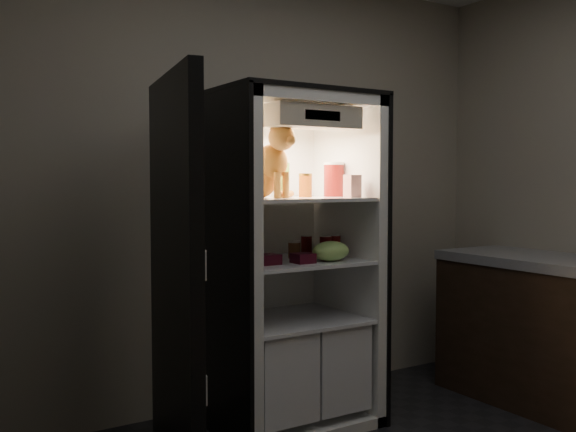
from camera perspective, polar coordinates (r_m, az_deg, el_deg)
name	(u,v)px	position (r m, az deg, el deg)	size (l,w,h in m)	color
room_shell	(476,118)	(2.58, 16.41, 8.34)	(3.60, 3.60, 3.60)	white
refrigerator	(286,284)	(3.68, -0.17, -6.09)	(0.90, 0.72, 1.88)	white
fridge_door	(175,286)	(2.90, -10.01, -6.18)	(0.21, 0.87, 1.85)	black
tabby_cat	(265,168)	(3.48, -2.03, 4.25)	(0.39, 0.42, 0.43)	orange
parmesan_shaker	(283,180)	(3.64, -0.44, 3.22)	(0.07, 0.07, 0.19)	#227D23
mayo_tub	(279,185)	(3.73, -0.79, 2.78)	(0.10, 0.10, 0.14)	white
salsa_jar	(305,185)	(3.64, 1.56, 2.75)	(0.08, 0.08, 0.13)	maroon
pepper_jar	(334,179)	(3.79, 4.09, 3.27)	(0.12, 0.12, 0.20)	maroon
cream_carton	(352,186)	(3.58, 5.74, 2.66)	(0.07, 0.07, 0.13)	white
soda_can_a	(306,246)	(3.79, 1.65, -2.65)	(0.07, 0.07, 0.12)	black
soda_can_b	(335,246)	(3.77, 4.18, -2.64)	(0.07, 0.07, 0.13)	black
soda_can_c	(326,247)	(3.71, 3.35, -2.74)	(0.07, 0.07, 0.13)	black
condiment_jar	(294,249)	(3.67, 0.57, -2.98)	(0.07, 0.07, 0.10)	#563118
grape_bag	(331,251)	(3.55, 3.82, -3.13)	(0.22, 0.16, 0.11)	#7FBD58
berry_box_left	(268,259)	(3.40, -1.76, -3.86)	(0.11, 0.11, 0.05)	#450B18
berry_box_right	(303,258)	(3.46, 1.34, -3.77)	(0.11, 0.11, 0.05)	#450B18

